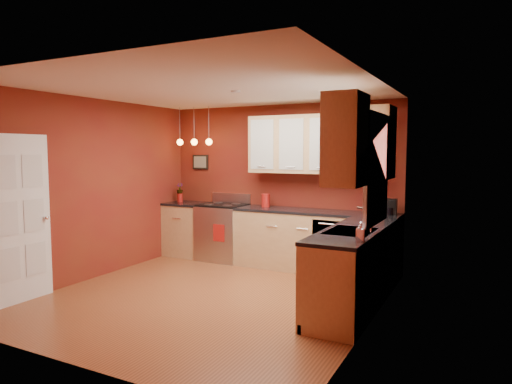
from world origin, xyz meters
The scene contains 27 objects.
floor centered at (0.00, 0.00, 0.00)m, with size 4.20×4.20×0.00m, color #95502B.
ceiling centered at (0.00, 0.00, 2.60)m, with size 4.00×4.20×0.02m, color silver.
wall_back centered at (0.00, 2.10, 1.30)m, with size 4.00×0.02×2.60m, color maroon.
wall_front centered at (0.00, -2.10, 1.30)m, with size 4.00×0.02×2.60m, color maroon.
wall_left centered at (-2.00, 0.00, 1.30)m, with size 0.02×4.20×2.60m, color maroon.
wall_right centered at (2.00, 0.00, 1.30)m, with size 0.02×4.20×2.60m, color maroon.
base_cabinets_back_left centered at (-1.65, 1.80, 0.45)m, with size 0.70×0.60×0.90m, color tan.
base_cabinets_back_right centered at (0.73, 1.80, 0.45)m, with size 2.54×0.60×0.90m, color tan.
base_cabinets_right centered at (1.70, 0.45, 0.45)m, with size 0.60×2.10×0.90m, color tan.
counter_back_left centered at (-1.65, 1.80, 0.92)m, with size 0.70×0.62×0.04m, color black.
counter_back_right centered at (0.73, 1.80, 0.92)m, with size 2.54×0.62×0.04m, color black.
counter_right centered at (1.70, 0.45, 0.92)m, with size 0.62×2.10×0.04m, color black.
gas_range centered at (-0.92, 1.80, 0.48)m, with size 0.76×0.64×1.11m.
dishwasher_front centered at (1.10, 1.51, 0.45)m, with size 0.60×0.02×0.80m, color #AEAEB2.
sink centered at (1.70, 0.30, 0.92)m, with size 0.50×0.70×0.33m.
window centered at (1.97, 0.30, 1.69)m, with size 0.06×1.02×1.22m.
door_left_wall centered at (-1.97, -1.20, 1.03)m, with size 0.12×0.82×2.05m.
upper_cabinets_back centered at (0.60, 1.93, 1.95)m, with size 2.00×0.35×0.90m, color tan.
upper_cabinets_right centered at (1.82, 0.32, 1.95)m, with size 0.35×1.95×0.90m, color tan.
wall_picture centered at (-1.55, 2.08, 1.65)m, with size 0.32×0.03×0.26m, color black.
pendant_lights centered at (-1.45, 1.75, 2.01)m, with size 0.71×0.11×0.66m.
red_canister centered at (-0.14, 1.87, 1.05)m, with size 0.14×0.14×0.21m.
red_vase centered at (-1.82, 1.81, 1.02)m, with size 0.10×0.10×0.15m, color #A31511.
flowers centered at (-1.82, 1.81, 1.18)m, with size 0.11×0.11×0.20m, color #A31511.
coffee_maker centered at (1.85, 1.85, 1.05)m, with size 0.17×0.16×0.23m.
soap_pump centered at (1.95, -0.25, 1.04)m, with size 0.09×0.09×0.19m, color white.
dish_towel centered at (-0.80, 1.47, 0.52)m, with size 0.20×0.01×0.28m, color #A31511.
Camera 1 is at (3.09, -4.75, 1.84)m, focal length 32.00 mm.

